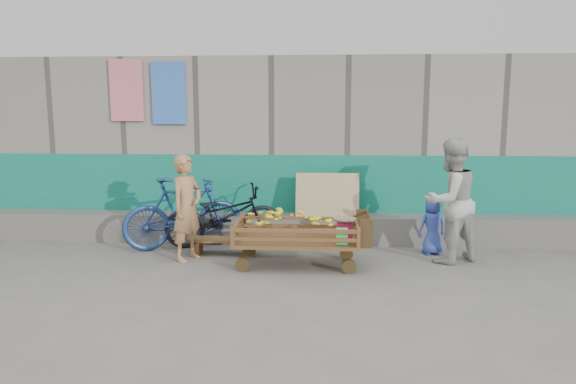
# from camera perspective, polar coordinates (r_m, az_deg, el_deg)

# --- Properties ---
(ground) EXTENTS (80.00, 80.00, 0.00)m
(ground) POSITION_cam_1_polar(r_m,az_deg,el_deg) (6.18, 1.73, -10.96)
(ground) COLOR #5F5D57
(ground) RESTS_ON ground
(building_wall) EXTENTS (12.00, 3.50, 3.00)m
(building_wall) POSITION_cam_1_polar(r_m,az_deg,el_deg) (9.88, 2.55, 5.19)
(building_wall) COLOR gray
(building_wall) RESTS_ON ground
(banana_cart) EXTENTS (1.84, 0.84, 0.79)m
(banana_cart) POSITION_cam_1_polar(r_m,az_deg,el_deg) (7.02, 0.69, -3.99)
(banana_cart) COLOR brown
(banana_cart) RESTS_ON ground
(bench) EXTENTS (0.98, 0.29, 0.25)m
(bench) POSITION_cam_1_polar(r_m,az_deg,el_deg) (7.70, -7.01, -5.61)
(bench) COLOR brown
(bench) RESTS_ON ground
(vendor_man) EXTENTS (0.57, 0.65, 1.51)m
(vendor_man) POSITION_cam_1_polar(r_m,az_deg,el_deg) (7.40, -11.17, -1.74)
(vendor_man) COLOR #A6774B
(vendor_man) RESTS_ON ground
(woman) EXTENTS (1.06, 0.99, 1.75)m
(woman) POSITION_cam_1_polar(r_m,az_deg,el_deg) (7.50, 17.57, -0.93)
(woman) COLOR #B8B9B2
(woman) RESTS_ON ground
(child) EXTENTS (0.48, 0.38, 0.85)m
(child) POSITION_cam_1_polar(r_m,az_deg,el_deg) (7.92, 15.76, -3.64)
(child) COLOR #344BB3
(child) RESTS_ON ground
(bicycle_dark) EXTENTS (1.95, 1.17, 0.97)m
(bicycle_dark) POSITION_cam_1_polar(r_m,az_deg,el_deg) (8.14, -7.15, -2.63)
(bicycle_dark) COLOR black
(bicycle_dark) RESTS_ON ground
(bicycle_blue) EXTENTS (1.89, 1.24, 1.11)m
(bicycle_blue) POSITION_cam_1_polar(r_m,az_deg,el_deg) (8.09, -11.51, -2.31)
(bicycle_blue) COLOR navy
(bicycle_blue) RESTS_ON ground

